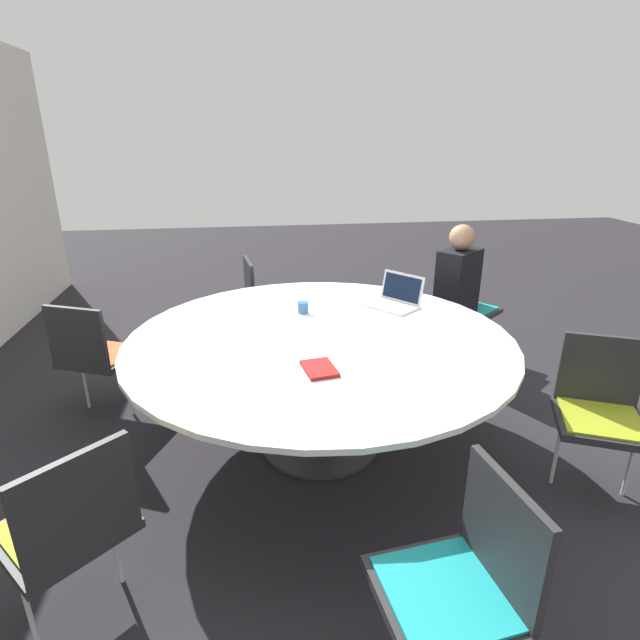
# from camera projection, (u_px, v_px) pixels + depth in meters

# --- Properties ---
(ground_plane) EXTENTS (16.00, 16.00, 0.00)m
(ground_plane) POSITION_uv_depth(u_px,v_px,m) (320.00, 443.00, 3.18)
(ground_plane) COLOR black
(conference_table) EXTENTS (2.25, 2.25, 0.74)m
(conference_table) POSITION_uv_depth(u_px,v_px,m) (320.00, 352.00, 2.96)
(conference_table) COLOR #333333
(conference_table) RESTS_ON ground_plane
(chair_0) EXTENTS (0.60, 0.61, 0.84)m
(chair_0) POSITION_uv_depth(u_px,v_px,m) (462.00, 301.00, 4.29)
(chair_0) COLOR #262628
(chair_0) RESTS_ON ground_plane
(chair_1) EXTENTS (0.49, 0.47, 0.84)m
(chair_1) POSITION_uv_depth(u_px,v_px,m) (264.00, 298.00, 4.38)
(chair_1) COLOR #262628
(chair_1) RESTS_ON ground_plane
(chair_2) EXTENTS (0.56, 0.57, 0.84)m
(chair_2) POSITION_uv_depth(u_px,v_px,m) (94.00, 351.00, 3.32)
(chair_2) COLOR #262628
(chair_2) RESTS_ON ground_plane
(chair_3) EXTENTS (0.61, 0.61, 0.84)m
(chair_3) POSITION_uv_depth(u_px,v_px,m) (69.00, 522.00, 1.86)
(chair_3) COLOR #262628
(chair_3) RESTS_ON ground_plane
(chair_4) EXTENTS (0.49, 0.47, 0.84)m
(chair_4) POSITION_uv_depth(u_px,v_px,m) (463.00, 576.00, 1.63)
(chair_4) COLOR #262628
(chair_4) RESTS_ON ground_plane
(chair_5) EXTENTS (0.57, 0.57, 0.84)m
(chair_5) POSITION_uv_depth(u_px,v_px,m) (601.00, 404.00, 2.66)
(chair_5) COLOR #262628
(chair_5) RESTS_ON ground_plane
(person_0) EXTENTS (0.39, 0.42, 1.19)m
(person_0) POSITION_uv_depth(u_px,v_px,m) (459.00, 287.00, 4.01)
(person_0) COLOR black
(person_0) RESTS_ON ground_plane
(laptop) EXTENTS (0.41, 0.40, 0.21)m
(laptop) POSITION_uv_depth(u_px,v_px,m) (396.00, 299.00, 3.41)
(laptop) COLOR silver
(laptop) RESTS_ON conference_table
(spiral_notebook) EXTENTS (0.23, 0.18, 0.02)m
(spiral_notebook) POSITION_uv_depth(u_px,v_px,m) (319.00, 369.00, 2.49)
(spiral_notebook) COLOR maroon
(spiral_notebook) RESTS_ON conference_table
(coffee_cup) EXTENTS (0.07, 0.07, 0.08)m
(coffee_cup) POSITION_uv_depth(u_px,v_px,m) (303.00, 307.00, 3.28)
(coffee_cup) COLOR #33669E
(coffee_cup) RESTS_ON conference_table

